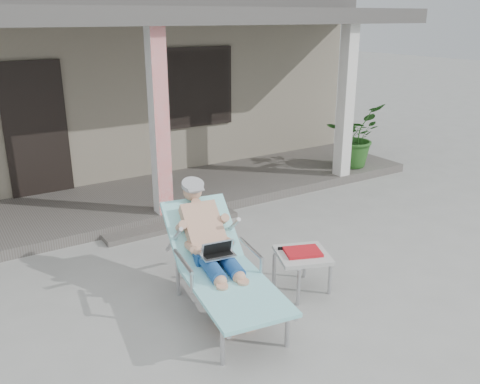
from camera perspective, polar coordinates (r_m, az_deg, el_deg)
ground at (r=5.90m, az=0.24°, el=-10.06°), size 60.00×60.00×0.00m
house at (r=11.25m, az=-18.22°, el=12.05°), size 10.40×5.40×3.30m
porch_deck at (r=8.33m, az=-10.90°, el=-0.87°), size 10.00×2.00×0.15m
porch_overhang at (r=7.79m, az=-12.05°, el=18.10°), size 10.00×2.30×2.85m
porch_step at (r=7.35m, az=-7.54°, el=-3.75°), size 2.00×0.30×0.07m
lounger at (r=5.15m, az=-2.75°, el=-4.90°), size 1.00×2.01×1.27m
side_table at (r=5.59m, az=7.01°, el=-7.23°), size 0.70×0.70×0.49m
potted_palm at (r=9.90m, az=12.61°, el=6.22°), size 1.31×1.23×1.18m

